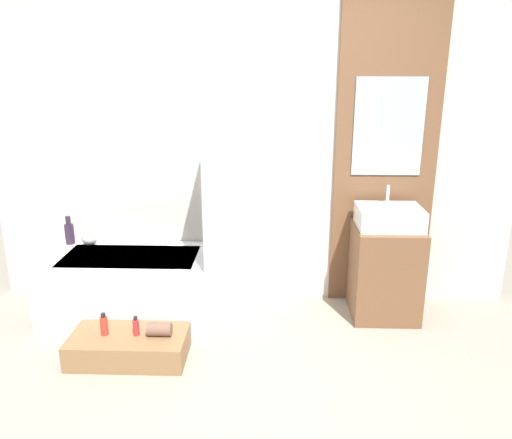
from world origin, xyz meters
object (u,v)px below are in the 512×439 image
(wooden_step_bench, at_px, (129,346))
(vase_tall_dark, at_px, (69,233))
(bottle_soap_primary, at_px, (104,325))
(vase_round_light, at_px, (89,238))
(sink, at_px, (389,217))
(bottle_soap_secondary, at_px, (136,327))
(bathtub, at_px, (132,285))

(wooden_step_bench, xyz_separation_m, vase_tall_dark, (-0.70, 0.88, 0.50))
(wooden_step_bench, relative_size, bottle_soap_primary, 4.98)
(vase_round_light, height_order, bottle_soap_primary, vase_round_light)
(wooden_step_bench, height_order, bottle_soap_primary, bottle_soap_primary)
(sink, relative_size, bottle_soap_secondary, 3.51)
(wooden_step_bench, height_order, vase_round_light, vase_round_light)
(bathtub, bearing_deg, vase_round_light, 149.02)
(vase_round_light, relative_size, bottle_soap_secondary, 0.95)
(vase_round_light, bearing_deg, bottle_soap_primary, -66.42)
(sink, xyz_separation_m, bottle_soap_secondary, (-1.77, -0.70, -0.57))
(vase_tall_dark, xyz_separation_m, bottle_soap_primary, (0.54, -0.88, -0.34))
(vase_round_light, height_order, bottle_soap_secondary, vase_round_light)
(wooden_step_bench, bearing_deg, vase_round_light, 121.71)
(sink, bearing_deg, bathtub, -177.59)
(vase_round_light, relative_size, bottle_soap_primary, 0.83)
(wooden_step_bench, bearing_deg, bathtub, 102.25)
(wooden_step_bench, relative_size, vase_tall_dark, 3.30)
(vase_round_light, bearing_deg, bathtub, -30.98)
(sink, relative_size, vase_round_light, 3.70)
(wooden_step_bench, xyz_separation_m, sink, (1.83, 0.70, 0.71))
(vase_tall_dark, bearing_deg, sink, -4.10)
(bottle_soap_primary, bearing_deg, bathtub, 88.08)
(wooden_step_bench, distance_m, bottle_soap_secondary, 0.16)
(bottle_soap_primary, bearing_deg, bottle_soap_secondary, 0.00)
(vase_tall_dark, distance_m, bottle_soap_secondary, 1.21)
(bottle_soap_primary, bearing_deg, vase_tall_dark, 121.71)
(vase_tall_dark, bearing_deg, wooden_step_bench, -51.57)
(bottle_soap_secondary, bearing_deg, vase_round_light, 124.45)
(vase_tall_dark, relative_size, vase_round_light, 1.83)
(sink, height_order, bottle_soap_secondary, sink)
(bottle_soap_primary, xyz_separation_m, bottle_soap_secondary, (0.21, 0.00, -0.01))
(bottle_soap_primary, bearing_deg, wooden_step_bench, 0.00)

